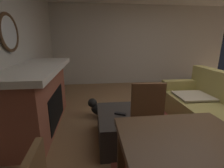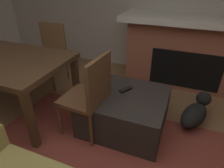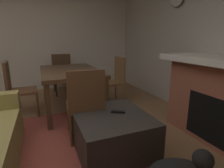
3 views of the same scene
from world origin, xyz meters
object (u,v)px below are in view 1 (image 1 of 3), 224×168
object	(u,v)px
round_wall_mirror	(9,33)
dining_chair_west	(149,117)
couch	(214,111)
small_dog	(101,109)
fireplace	(38,97)
tv_remote	(120,114)
ottoman_coffee_table	(126,127)

from	to	relation	value
round_wall_mirror	dining_chair_west	bearing A→B (deg)	65.23
couch	small_dog	bearing A→B (deg)	-108.17
fireplace	tv_remote	world-z (taller)	fireplace
tv_remote	couch	bearing A→B (deg)	125.91
ottoman_coffee_table	dining_chair_west	xyz separation A→B (m)	(0.31, 0.23, 0.31)
round_wall_mirror	dining_chair_west	world-z (taller)	round_wall_mirror
couch	tv_remote	world-z (taller)	couch
couch	dining_chair_west	distance (m)	1.38
fireplace	couch	bearing A→B (deg)	82.10
round_wall_mirror	dining_chair_west	distance (m)	2.32
dining_chair_west	couch	bearing A→B (deg)	110.24
fireplace	small_dog	distance (m)	1.13
fireplace	tv_remote	xyz separation A→B (m)	(0.59, 1.28, -0.09)
dining_chair_west	round_wall_mirror	bearing A→B (deg)	-114.77
fireplace	round_wall_mirror	xyz separation A→B (m)	(0.00, -0.29, 1.01)
couch	round_wall_mirror	bearing A→B (deg)	-97.19
round_wall_mirror	couch	world-z (taller)	round_wall_mirror
small_dog	tv_remote	bearing A→B (deg)	16.13
fireplace	round_wall_mirror	world-z (taller)	round_wall_mirror
small_dog	dining_chair_west	bearing A→B (deg)	27.08
ottoman_coffee_table	tv_remote	bearing A→B (deg)	-74.86
fireplace	small_dog	world-z (taller)	fireplace
couch	tv_remote	size ratio (longest dim) A/B	12.39
round_wall_mirror	tv_remote	xyz separation A→B (m)	(0.59, 1.57, -1.10)
fireplace	dining_chair_west	xyz separation A→B (m)	(0.87, 1.60, -0.02)
fireplace	small_dog	xyz separation A→B (m)	(-0.20, 1.05, -0.35)
couch	small_dog	xyz separation A→B (m)	(-0.60, -1.82, -0.14)
dining_chair_west	small_dog	xyz separation A→B (m)	(-1.07, -0.55, -0.34)
couch	ottoman_coffee_table	xyz separation A→B (m)	(0.17, -1.50, -0.11)
ottoman_coffee_table	couch	bearing A→B (deg)	96.27
fireplace	dining_chair_west	bearing A→B (deg)	61.45
couch	small_dog	world-z (taller)	couch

